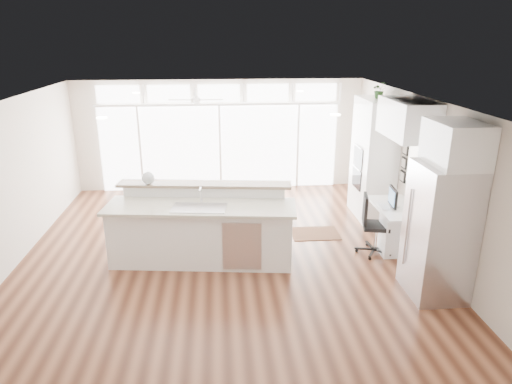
{
  "coord_description": "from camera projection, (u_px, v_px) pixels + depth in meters",
  "views": [
    {
      "loc": [
        -0.05,
        -7.15,
        3.69
      ],
      "look_at": [
        0.61,
        0.6,
        1.01
      ],
      "focal_mm": 32.0,
      "sensor_mm": 36.0,
      "label": 1
    }
  ],
  "objects": [
    {
      "name": "floor",
      "position": [
        224.0,
        259.0,
        7.94
      ],
      "size": [
        7.0,
        8.0,
        0.02
      ],
      "primitive_type": "cube",
      "color": "#472416",
      "rests_on": "ground"
    },
    {
      "name": "ceiling",
      "position": [
        220.0,
        103.0,
        7.06
      ],
      "size": [
        7.0,
        8.0,
        0.02
      ],
      "primitive_type": "cube",
      "color": "white",
      "rests_on": "wall_back"
    },
    {
      "name": "wall_back",
      "position": [
        220.0,
        135.0,
        11.27
      ],
      "size": [
        7.0,
        0.04,
        2.7
      ],
      "primitive_type": "cube",
      "color": "beige",
      "rests_on": "floor"
    },
    {
      "name": "wall_front",
      "position": [
        229.0,
        337.0,
        3.73
      ],
      "size": [
        7.0,
        0.04,
        2.7
      ],
      "primitive_type": "cube",
      "color": "beige",
      "rests_on": "floor"
    },
    {
      "name": "wall_left",
      "position": [
        1.0,
        191.0,
        7.22
      ],
      "size": [
        0.04,
        8.0,
        2.7
      ],
      "primitive_type": "cube",
      "color": "beige",
      "rests_on": "floor"
    },
    {
      "name": "wall_right",
      "position": [
        427.0,
        180.0,
        7.78
      ],
      "size": [
        0.04,
        8.0,
        2.7
      ],
      "primitive_type": "cube",
      "color": "beige",
      "rests_on": "floor"
    },
    {
      "name": "glass_wall",
      "position": [
        220.0,
        148.0,
        11.31
      ],
      "size": [
        5.8,
        0.06,
        2.08
      ],
      "primitive_type": "cube",
      "color": "silver",
      "rests_on": "wall_back"
    },
    {
      "name": "transom_row",
      "position": [
        219.0,
        93.0,
        10.88
      ],
      "size": [
        5.9,
        0.06,
        0.4
      ],
      "primitive_type": "cube",
      "color": "silver",
      "rests_on": "wall_back"
    },
    {
      "name": "desk_window",
      "position": [
        419.0,
        164.0,
        7.99
      ],
      "size": [
        0.04,
        0.85,
        0.85
      ],
      "primitive_type": "cube",
      "color": "white",
      "rests_on": "wall_right"
    },
    {
      "name": "ceiling_fan",
      "position": [
        196.0,
        95.0,
        9.73
      ],
      "size": [
        1.16,
        1.16,
        0.32
      ],
      "primitive_type": "cube",
      "color": "white",
      "rests_on": "ceiling"
    },
    {
      "name": "recessed_lights",
      "position": [
        220.0,
        102.0,
        7.25
      ],
      "size": [
        3.4,
        3.0,
        0.02
      ],
      "primitive_type": "cube",
      "color": "silver",
      "rests_on": "ceiling"
    },
    {
      "name": "oven_cabinet",
      "position": [
        374.0,
        159.0,
        9.48
      ],
      "size": [
        0.64,
        1.2,
        2.5
      ],
      "primitive_type": "cube",
      "color": "white",
      "rests_on": "floor"
    },
    {
      "name": "desk_nook",
      "position": [
        394.0,
        226.0,
        8.35
      ],
      "size": [
        0.72,
        1.3,
        0.76
      ],
      "primitive_type": "cube",
      "color": "white",
      "rests_on": "floor"
    },
    {
      "name": "upper_cabinets",
      "position": [
        408.0,
        119.0,
        7.71
      ],
      "size": [
        0.64,
        1.3,
        0.64
      ],
      "primitive_type": "cube",
      "color": "white",
      "rests_on": "wall_right"
    },
    {
      "name": "refrigerator",
      "position": [
        439.0,
        232.0,
        6.59
      ],
      "size": [
        0.76,
        0.9,
        2.0
      ],
      "primitive_type": "cube",
      "color": "silver",
      "rests_on": "floor"
    },
    {
      "name": "fridge_cabinet",
      "position": [
        456.0,
        144.0,
        6.17
      ],
      "size": [
        0.64,
        0.9,
        0.6
      ],
      "primitive_type": "cube",
      "color": "white",
      "rests_on": "wall_right"
    },
    {
      "name": "framed_photos",
      "position": [
        404.0,
        163.0,
        8.63
      ],
      "size": [
        0.06,
        0.22,
        0.8
      ],
      "primitive_type": "cube",
      "color": "black",
      "rests_on": "wall_right"
    },
    {
      "name": "kitchen_island",
      "position": [
        201.0,
        227.0,
        7.67
      ],
      "size": [
        3.27,
        1.56,
        1.25
      ],
      "primitive_type": "cube",
      "rotation": [
        0.0,
        0.0,
        -0.12
      ],
      "color": "white",
      "rests_on": "floor"
    },
    {
      "name": "rug",
      "position": [
        315.0,
        233.0,
        8.95
      ],
      "size": [
        0.92,
        0.67,
        0.01
      ],
      "primitive_type": "cube",
      "rotation": [
        0.0,
        0.0,
        -0.01
      ],
      "color": "#351B10",
      "rests_on": "floor"
    },
    {
      "name": "office_chair",
      "position": [
        376.0,
        225.0,
        7.98
      ],
      "size": [
        0.66,
        0.63,
        1.08
      ],
      "primitive_type": "cube",
      "rotation": [
        0.0,
        0.0,
        -0.22
      ],
      "color": "black",
      "rests_on": "floor"
    },
    {
      "name": "fishbowl",
      "position": [
        148.0,
        178.0,
        7.84
      ],
      "size": [
        0.24,
        0.24,
        0.22
      ],
      "primitive_type": "sphere",
      "rotation": [
        0.0,
        0.0,
        -0.08
      ],
      "color": "silver",
      "rests_on": "kitchen_island"
    },
    {
      "name": "monitor",
      "position": [
        393.0,
        197.0,
        8.16
      ],
      "size": [
        0.12,
        0.45,
        0.37
      ],
      "primitive_type": "cube",
      "rotation": [
        0.0,
        0.0,
        -0.11
      ],
      "color": "black",
      "rests_on": "desk_nook"
    },
    {
      "name": "keyboard",
      "position": [
        383.0,
        207.0,
        8.2
      ],
      "size": [
        0.14,
        0.33,
        0.02
      ],
      "primitive_type": "cube",
      "rotation": [
        0.0,
        0.0,
        -0.06
      ],
      "color": "silver",
      "rests_on": "desk_nook"
    },
    {
      "name": "potted_plant",
      "position": [
        379.0,
        92.0,
        9.03
      ],
      "size": [
        0.32,
        0.35,
        0.25
      ],
      "primitive_type": "imported",
      "rotation": [
        0.0,
        0.0,
        0.09
      ],
      "color": "#264F22",
      "rests_on": "oven_cabinet"
    }
  ]
}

